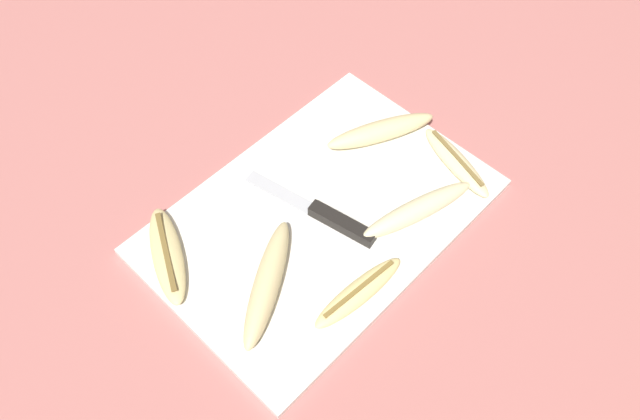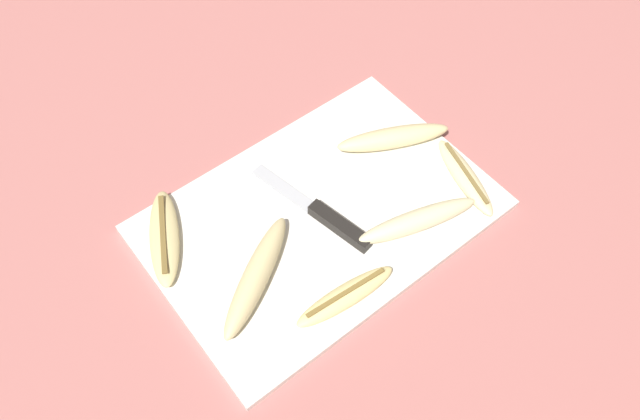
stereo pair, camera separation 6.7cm
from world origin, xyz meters
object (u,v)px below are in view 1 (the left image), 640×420
Objects in this scene: knife at (331,218)px; banana_cream_curved at (417,210)px; banana_soft_right at (456,162)px; banana_golden_short at (359,292)px; banana_ripe_center at (381,131)px; banana_spotted_left at (167,255)px; banana_mellow_near at (267,283)px.

banana_cream_curved is at bearing -52.35° from knife.
banana_cream_curved is (0.09, -0.08, 0.01)m from knife.
banana_golden_short is at bearing -171.34° from banana_soft_right.
banana_ripe_center reaches higher than banana_soft_right.
banana_cream_curved is at bearing -34.52° from banana_spotted_left.
banana_mellow_near is (-0.31, -0.07, 0.00)m from banana_ripe_center.
banana_spotted_left reaches higher than knife.
banana_golden_short reaches higher than knife.
banana_golden_short is at bearing -58.37° from banana_spotted_left.
banana_ripe_center and banana_cream_curved have the same top height.
banana_mellow_near is 0.98× the size of banana_cream_curved.
banana_ripe_center is at bearing 35.00° from banana_golden_short.
knife is at bearing 60.55° from banana_golden_short.
knife is at bearing -30.88° from banana_spotted_left.
banana_spotted_left is 0.45m from banana_soft_right.
knife is 0.14m from banana_mellow_near.
banana_cream_curved is 1.16× the size of banana_spotted_left.
banana_mellow_near is at bearing 170.89° from banana_soft_right.
banana_cream_curved reaches higher than banana_soft_right.
banana_spotted_left is 1.04× the size of banana_soft_right.
banana_soft_right is (0.27, 0.04, 0.00)m from banana_golden_short.
banana_spotted_left is at bearing 169.64° from banana_ripe_center.
knife is 1.41× the size of banana_golden_short.
banana_ripe_center reaches higher than banana_golden_short.
banana_cream_curved is at bearing 9.54° from banana_golden_short.
banana_golden_short is at bearing -170.46° from banana_cream_curved.
banana_soft_right is (0.21, -0.07, 0.00)m from knife.
banana_spotted_left is at bearing 155.18° from banana_soft_right.
banana_mellow_near is 0.12m from banana_golden_short.
banana_spotted_left is at bearing 138.20° from knife.
banana_golden_short is at bearing -145.00° from banana_ripe_center.
banana_mellow_near is at bearing 128.65° from banana_golden_short.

